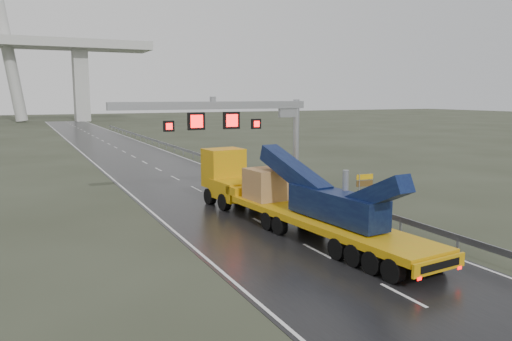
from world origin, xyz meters
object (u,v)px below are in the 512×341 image
heavy_haul_truck (279,194)px  exit_sign_pair (365,183)px  sign_gantry (240,121)px  striped_barrier (275,182)px

heavy_haul_truck → exit_sign_pair: (7.74, 1.91, -0.25)m
heavy_haul_truck → exit_sign_pair: bearing=8.5°
sign_gantry → exit_sign_pair: (6.47, -6.54, -4.08)m
exit_sign_pair → striped_barrier: 8.79m
sign_gantry → heavy_haul_truck: size_ratio=0.75×
exit_sign_pair → striped_barrier: (-2.58, 8.34, -1.05)m
sign_gantry → heavy_haul_truck: bearing=-98.5°
sign_gantry → striped_barrier: bearing=24.8°
striped_barrier → sign_gantry: bearing=-147.2°
heavy_haul_truck → striped_barrier: heavy_haul_truck is taller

